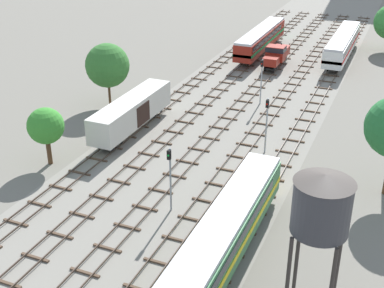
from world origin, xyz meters
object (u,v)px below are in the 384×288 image
Objects in this scene: signal_post_near at (267,119)px; signal_post_mid at (170,172)px; freight_boxcar_far_left_near at (132,111)px; water_tower at (322,206)px; signal_post_nearest at (261,76)px; diesel_railcar_left_midfar at (261,38)px; diesel_railcar_centre_right_far at (342,43)px; shunter_loco_centre_left_mid at (276,54)px; diesel_railcar_centre_right_nearest at (224,234)px.

signal_post_near reaches higher than signal_post_mid.
signal_post_near is (14.95, 0.69, 1.26)m from freight_boxcar_far_left_near.
water_tower reaches higher than signal_post_nearest.
signal_post_near is at bearing 112.36° from water_tower.
signal_post_mid reaches higher than diesel_railcar_left_midfar.
freight_boxcar_far_left_near is at bearing -114.40° from diesel_railcar_centre_right_far.
diesel_railcar_left_midfar and diesel_railcar_centre_right_far have the same top height.
freight_boxcar_far_left_near is at bearing -106.12° from shunter_loco_centre_left_mid.
diesel_railcar_centre_right_nearest is 8.14m from signal_post_mid.
water_tower is 1.79× the size of signal_post_mid.
freight_boxcar_far_left_near is at bearing 133.90° from diesel_railcar_centre_right_nearest.
diesel_railcar_centre_right_far is at bearing 43.49° from shunter_loco_centre_left_mid.
freight_boxcar_far_left_near is 1.36× the size of water_tower.
signal_post_nearest is at bearing 101.52° from diesel_railcar_centre_right_nearest.
shunter_loco_centre_left_mid is (8.54, 29.56, -0.44)m from freight_boxcar_far_left_near.
freight_boxcar_far_left_near reaches higher than shunter_loco_centre_left_mid.
diesel_railcar_centre_right_far is at bearing 65.60° from freight_boxcar_far_left_near.
diesel_railcar_left_midfar is 23.05m from signal_post_nearest.
diesel_railcar_left_midfar is at bearing 106.92° from signal_post_near.
signal_post_mid is at bearing -97.23° from diesel_railcar_centre_right_far.
signal_post_nearest is (-13.06, 34.37, -4.65)m from water_tower.
diesel_railcar_centre_right_far is (12.82, 1.86, 0.00)m from diesel_railcar_left_midfar.
shunter_loco_centre_left_mid is at bearing 106.84° from water_tower.
diesel_railcar_left_midfar is at bearing 124.37° from shunter_loco_centre_left_mid.
freight_boxcar_far_left_near is 17.41m from signal_post_nearest.
freight_boxcar_far_left_near is 2.37× the size of signal_post_near.
diesel_railcar_centre_right_nearest is 1.00× the size of diesel_railcar_left_midfar.
freight_boxcar_far_left_near is 16.75m from signal_post_mid.
diesel_railcar_centre_right_nearest is at bearing -78.48° from signal_post_nearest.
diesel_railcar_centre_right_nearest is 55.42m from diesel_railcar_centre_right_far.
diesel_railcar_centre_right_far is (8.55, 8.11, 0.59)m from shunter_loco_centre_left_mid.
shunter_loco_centre_left_mid is 1.46× the size of signal_post_mid.
shunter_loco_centre_left_mid is 0.41× the size of diesel_railcar_left_midfar.
diesel_railcar_left_midfar is 3.53× the size of signal_post_nearest.
diesel_railcar_left_midfar is 3.55× the size of signal_post_mid.
signal_post_mid is (-6.41, -50.52, 1.05)m from diesel_railcar_centre_right_far.
signal_post_near is at bearing 72.48° from signal_post_mid.
signal_post_mid reaches higher than freight_boxcar_far_left_near.
freight_boxcar_far_left_near is 36.06m from diesel_railcar_left_midfar.
diesel_railcar_centre_right_nearest and diesel_railcar_left_midfar have the same top height.
diesel_railcar_left_midfar is (-12.82, 53.57, 0.00)m from diesel_railcar_centre_right_nearest.
water_tower is at bearing -73.16° from shunter_loco_centre_left_mid.
signal_post_nearest reaches higher than diesel_railcar_left_midfar.
shunter_loco_centre_left_mid is 0.41× the size of diesel_railcar_centre_right_far.
diesel_railcar_left_midfar reaches higher than shunter_loco_centre_left_mid.
signal_post_mid reaches higher than diesel_railcar_centre_right_far.
water_tower is at bearing -41.05° from freight_boxcar_far_left_near.
signal_post_near is at bearing 96.61° from diesel_railcar_centre_right_nearest.
diesel_railcar_centre_right_far is 3.55× the size of signal_post_mid.
diesel_railcar_centre_right_nearest is 48.08m from shunter_loco_centre_left_mid.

